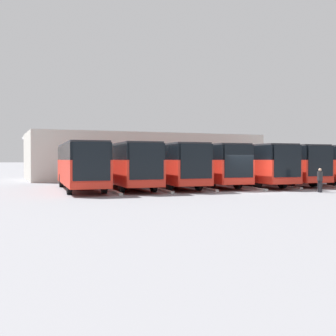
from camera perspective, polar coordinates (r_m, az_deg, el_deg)
The scene contains 16 objects.
ground_plane at distance 29.01m, azimuth 10.94°, elevation -3.19°, with size 600.00×600.00×0.00m, color gray.
bus_0 at distance 39.44m, azimuth 19.20°, elevation 0.61°, with size 3.37×12.11×3.33m.
curb_divider_0 at distance 37.04m, azimuth 19.01°, elevation -2.17°, with size 0.24×7.87×0.15m, color #B2B2AD.
bus_1 at distance 37.95m, azimuth 14.45°, elevation 0.62°, with size 3.37×12.11×3.33m.
curb_divider_1 at distance 35.57m, azimuth 13.93°, elevation -2.28°, with size 0.24×7.87×0.15m, color #B2B2AD.
bus_2 at distance 35.55m, azimuth 10.55°, elevation 0.61°, with size 3.37×12.11×3.33m.
curb_divider_2 at distance 33.21m, azimuth 9.72°, elevation -2.50°, with size 0.24×7.87×0.15m, color #B2B2AD.
bus_3 at distance 34.56m, azimuth 5.02°, elevation 0.61°, with size 3.37×12.11×3.33m.
curb_divider_3 at distance 32.28m, azimuth 3.76°, elevation -2.59°, with size 0.24×7.87×0.15m, color #B2B2AD.
bus_4 at distance 32.78m, azimuth -0.00°, elevation 0.58°, with size 3.37×12.11×3.33m.
curb_divider_4 at distance 30.58m, azimuth -1.71°, elevation -2.80°, with size 0.24×7.87×0.15m, color #B2B2AD.
bus_5 at distance 31.58m, azimuth -5.71°, elevation 0.55°, with size 3.37×12.11×3.33m.
curb_divider_5 at distance 29.49m, azimuth -7.91°, elevation -2.96°, with size 0.24×7.87×0.15m, color #B2B2AD.
bus_6 at distance 30.64m, azimuth -11.78°, elevation 0.51°, with size 3.37×12.11×3.33m.
pedestrian at distance 29.72m, azimuth 19.88°, elevation -1.47°, with size 0.40×0.40×1.60m.
station_building at distance 48.92m, azimuth -3.38°, elevation 1.59°, with size 25.71×13.65×5.03m.
Camera 1 is at (15.87, 24.19, 2.20)m, focal length 45.00 mm.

